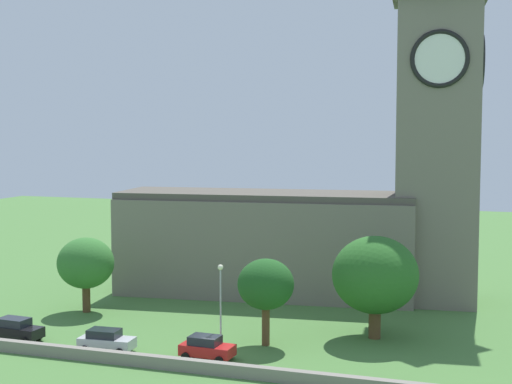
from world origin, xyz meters
TOP-DOWN VIEW (x-y plane):
  - ground_plane at (0.00, 15.00)m, footprint 200.00×200.00m
  - church at (3.99, 24.03)m, footprint 38.42×13.53m
  - quay_barrier at (0.00, -3.51)m, footprint 46.20×0.70m
  - car_black at (-17.25, -0.68)m, footprint 4.57×2.33m
  - car_silver at (-8.56, -1.07)m, footprint 4.47×2.37m
  - car_red at (-0.30, -0.36)m, footprint 4.15×2.31m
  - streetlamp_west_mid at (-0.09, 2.03)m, footprint 0.44×0.44m
  - tree_churchyard at (10.81, 9.57)m, footprint 7.21×7.21m
  - tree_riverside_east at (2.80, 4.66)m, footprint 4.59×4.59m
  - tree_by_tower at (-16.96, 9.84)m, footprint 5.41×5.41m

SIDE VIEW (x-z plane):
  - ground_plane at x=0.00m, z-range 0.00..0.00m
  - quay_barrier at x=0.00m, z-range 0.00..0.92m
  - car_silver at x=-8.56m, z-range 0.01..1.80m
  - car_red at x=-0.30m, z-range 0.01..1.81m
  - car_black at x=-17.25m, z-range 0.01..1.89m
  - streetlamp_west_mid at x=-0.09m, z-range 1.17..8.08m
  - tree_by_tower at x=-16.96m, z-range 1.12..8.30m
  - tree_riverside_east at x=2.80m, z-range 1.43..8.52m
  - tree_churchyard at x=10.81m, z-range 1.04..9.67m
  - church at x=3.99m, z-range -6.96..28.01m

